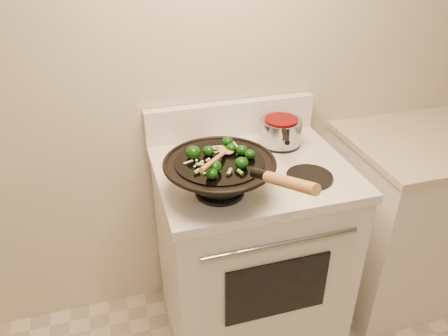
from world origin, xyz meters
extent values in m
plane|color=beige|center=(0.00, 1.50, 1.30)|extent=(3.50, 0.00, 3.50)
cube|color=white|center=(-0.10, 1.17, 0.44)|extent=(0.76, 0.64, 0.88)
cube|color=white|center=(-0.10, 1.17, 0.90)|extent=(0.78, 0.66, 0.04)
cube|color=white|center=(-0.10, 1.47, 1.00)|extent=(0.78, 0.05, 0.16)
cylinder|color=#96989E|center=(-0.10, 0.84, 0.78)|extent=(0.60, 0.02, 0.02)
cube|color=black|center=(-0.10, 0.84, 0.55)|extent=(0.42, 0.01, 0.28)
cylinder|color=black|center=(-0.28, 1.02, 0.93)|extent=(0.18, 0.18, 0.01)
cylinder|color=black|center=(0.08, 1.02, 0.93)|extent=(0.18, 0.18, 0.01)
cylinder|color=black|center=(-0.28, 1.32, 0.93)|extent=(0.18, 0.18, 0.01)
cylinder|color=black|center=(0.08, 1.32, 0.93)|extent=(0.18, 0.18, 0.01)
cube|color=white|center=(0.78, 1.20, 0.44)|extent=(0.73, 0.60, 0.88)
cube|color=beige|center=(0.78, 1.20, 0.90)|extent=(0.75, 0.62, 0.03)
torus|color=black|center=(-0.28, 1.02, 1.05)|extent=(0.40, 0.40, 0.01)
cylinder|color=black|center=(-0.28, 1.02, 1.05)|extent=(0.32, 0.32, 0.01)
cylinder|color=black|center=(-0.21, 0.80, 1.12)|extent=(0.05, 0.08, 0.05)
cylinder|color=#B17B46|center=(-0.17, 0.68, 1.16)|extent=(0.10, 0.21, 0.10)
ellipsoid|color=#0B3308|center=(-0.32, 0.96, 1.07)|extent=(0.05, 0.05, 0.04)
cylinder|color=#45812E|center=(-0.30, 0.96, 1.06)|extent=(0.02, 0.02, 0.02)
ellipsoid|color=#0B3308|center=(-0.19, 1.05, 1.07)|extent=(0.04, 0.04, 0.04)
ellipsoid|color=#0B3308|center=(-0.36, 1.07, 1.08)|extent=(0.05, 0.05, 0.05)
ellipsoid|color=#0B3308|center=(-0.34, 0.92, 1.07)|extent=(0.04, 0.04, 0.03)
cylinder|color=#45812E|center=(-0.32, 0.92, 1.06)|extent=(0.02, 0.02, 0.01)
ellipsoid|color=#0B3308|center=(-0.17, 1.01, 1.07)|extent=(0.04, 0.04, 0.03)
ellipsoid|color=#0B3308|center=(-0.22, 0.96, 1.07)|extent=(0.05, 0.05, 0.04)
ellipsoid|color=#0B3308|center=(-0.22, 1.07, 1.07)|extent=(0.04, 0.04, 0.03)
cylinder|color=#45812E|center=(-0.21, 1.07, 1.06)|extent=(0.02, 0.02, 0.02)
ellipsoid|color=#0B3308|center=(-0.22, 1.12, 1.07)|extent=(0.04, 0.04, 0.04)
ellipsoid|color=#0B3308|center=(-0.31, 1.07, 1.07)|extent=(0.04, 0.04, 0.04)
ellipsoid|color=#0B3308|center=(-0.32, 0.95, 1.08)|extent=(0.05, 0.05, 0.04)
cylinder|color=#45812E|center=(-0.30, 0.95, 1.06)|extent=(0.02, 0.02, 0.02)
cube|color=white|center=(-0.26, 1.10, 1.06)|extent=(0.04, 0.03, 0.00)
cube|color=white|center=(-0.19, 1.12, 1.06)|extent=(0.01, 0.05, 0.00)
cube|color=white|center=(-0.36, 1.02, 1.06)|extent=(0.04, 0.04, 0.00)
cube|color=white|center=(-0.29, 1.08, 1.06)|extent=(0.05, 0.01, 0.00)
cube|color=white|center=(-0.18, 1.01, 1.06)|extent=(0.04, 0.02, 0.00)
cube|color=white|center=(-0.26, 1.12, 1.06)|extent=(0.05, 0.01, 0.00)
cube|color=white|center=(-0.30, 0.98, 1.06)|extent=(0.01, 0.05, 0.00)
cube|color=white|center=(-0.39, 1.04, 1.06)|extent=(0.04, 0.02, 0.00)
cube|color=white|center=(-0.33, 0.95, 1.06)|extent=(0.05, 0.02, 0.00)
cube|color=white|center=(-0.21, 1.08, 1.06)|extent=(0.03, 0.03, 0.00)
cube|color=white|center=(-0.25, 1.09, 1.06)|extent=(0.01, 0.05, 0.00)
cylinder|color=#6BA234|center=(-0.21, 0.96, 1.06)|extent=(0.02, 0.03, 0.02)
cylinder|color=#6BA234|center=(-0.24, 0.92, 1.06)|extent=(0.03, 0.02, 0.02)
cylinder|color=#6BA234|center=(-0.38, 0.96, 1.06)|extent=(0.03, 0.03, 0.02)
cylinder|color=#6BA234|center=(-0.27, 0.93, 1.06)|extent=(0.03, 0.02, 0.01)
cylinder|color=#6BA234|center=(-0.25, 1.10, 1.06)|extent=(0.01, 0.03, 0.01)
cylinder|color=#6BA234|center=(-0.36, 1.09, 1.06)|extent=(0.03, 0.03, 0.02)
cylinder|color=#6BA234|center=(-0.36, 1.00, 1.06)|extent=(0.02, 0.03, 0.01)
sphere|color=#F6E6AD|center=(-0.32, 1.03, 1.06)|extent=(0.01, 0.01, 0.01)
sphere|color=#F6E6AD|center=(-0.36, 1.04, 1.06)|extent=(0.01, 0.01, 0.01)
sphere|color=#F6E6AD|center=(-0.32, 1.04, 1.06)|extent=(0.01, 0.01, 0.01)
sphere|color=#F6E6AD|center=(-0.32, 0.98, 1.06)|extent=(0.01, 0.01, 0.01)
ellipsoid|color=#B17B46|center=(-0.24, 1.07, 1.06)|extent=(0.08, 0.07, 0.02)
cylinder|color=#B17B46|center=(-0.31, 0.96, 1.09)|extent=(0.15, 0.21, 0.07)
cylinder|color=#96989E|center=(0.08, 1.32, 0.99)|extent=(0.18, 0.18, 0.10)
cylinder|color=#600405|center=(0.08, 1.32, 1.04)|extent=(0.14, 0.14, 0.01)
cylinder|color=black|center=(0.04, 1.18, 1.03)|extent=(0.05, 0.11, 0.02)
camera|label=1|loc=(-0.64, -0.26, 1.82)|focal=35.00mm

